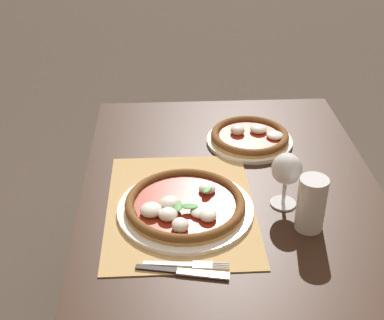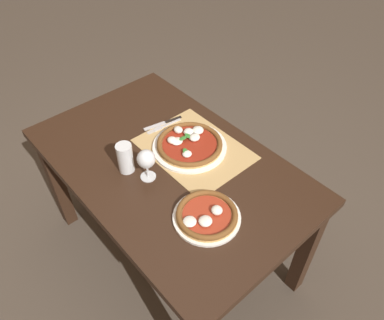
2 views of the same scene
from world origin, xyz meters
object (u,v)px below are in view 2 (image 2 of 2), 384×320
(pizza_far, at_px, (207,215))
(fork, at_px, (164,126))
(wine_glass, at_px, (146,160))
(pint_glass, at_px, (125,158))
(knife, at_px, (163,123))
(pizza_near, at_px, (189,144))

(pizza_far, distance_m, fork, 0.62)
(pizza_far, height_order, fork, pizza_far)
(wine_glass, bearing_deg, pint_glass, 23.28)
(fork, relative_size, knife, 0.94)
(wine_glass, distance_m, knife, 0.39)
(pizza_far, xyz_separation_m, knife, (0.59, -0.24, -0.01))
(pizza_far, height_order, pint_glass, pint_glass)
(pizza_near, height_order, knife, pizza_near)
(pizza_near, bearing_deg, wine_glass, 95.50)
(pizza_near, xyz_separation_m, fork, (0.20, -0.00, -0.02))
(pizza_far, xyz_separation_m, wine_glass, (0.34, 0.04, 0.09))
(fork, bearing_deg, pint_glass, 112.26)
(pint_glass, xyz_separation_m, fork, (0.13, -0.31, -0.06))
(wine_glass, height_order, fork, wine_glass)
(pizza_near, height_order, fork, pizza_near)
(pizza_far, relative_size, fork, 1.38)
(pizza_far, height_order, knife, pizza_far)
(pizza_far, height_order, wine_glass, wine_glass)
(fork, bearing_deg, pizza_far, 158.01)
(pizza_near, distance_m, knife, 0.23)
(pint_glass, height_order, knife, pint_glass)
(pizza_far, relative_size, knife, 1.29)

